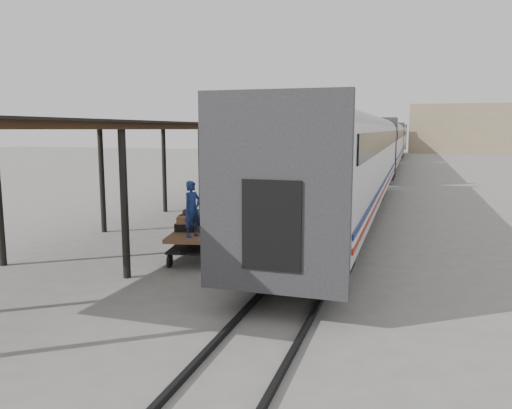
{
  "coord_description": "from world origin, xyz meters",
  "views": [
    {
      "loc": [
        5.77,
        -13.23,
        3.91
      ],
      "look_at": [
        1.39,
        0.75,
        1.7
      ],
      "focal_mm": 35.0,
      "sensor_mm": 36.0,
      "label": 1
    }
  ],
  "objects_px": {
    "baggage_cart": "(194,239)",
    "luggage_tug": "(303,178)",
    "pedestrian": "(247,181)",
    "porter": "(192,209)"
  },
  "relations": [
    {
      "from": "baggage_cart",
      "to": "luggage_tug",
      "type": "relative_size",
      "value": 1.64
    },
    {
      "from": "baggage_cart",
      "to": "pedestrian",
      "type": "distance_m",
      "value": 14.94
    },
    {
      "from": "baggage_cart",
      "to": "luggage_tug",
      "type": "distance_m",
      "value": 20.55
    },
    {
      "from": "porter",
      "to": "pedestrian",
      "type": "bearing_deg",
      "value": 34.57
    },
    {
      "from": "luggage_tug",
      "to": "pedestrian",
      "type": "distance_m",
      "value": 6.31
    },
    {
      "from": "luggage_tug",
      "to": "baggage_cart",
      "type": "bearing_deg",
      "value": -108.53
    },
    {
      "from": "pedestrian",
      "to": "luggage_tug",
      "type": "bearing_deg",
      "value": -85.96
    },
    {
      "from": "luggage_tug",
      "to": "pedestrian",
      "type": "bearing_deg",
      "value": -131.23
    },
    {
      "from": "luggage_tug",
      "to": "porter",
      "type": "bearing_deg",
      "value": -107.94
    },
    {
      "from": "porter",
      "to": "pedestrian",
      "type": "distance_m",
      "value": 15.64
    }
  ]
}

